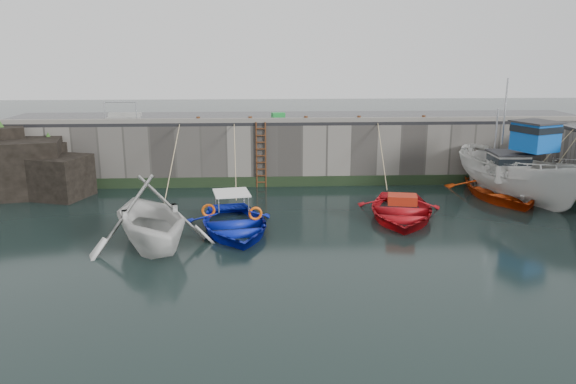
{
  "coord_description": "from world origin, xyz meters",
  "views": [
    {
      "loc": [
        -2.03,
        -16.93,
        6.59
      ],
      "look_at": [
        -0.97,
        4.16,
        1.2
      ],
      "focal_mm": 35.0,
      "sensor_mm": 36.0,
      "label": 1
    }
  ],
  "objects_px": {
    "boat_far_white": "(521,176)",
    "bollard_a": "(198,120)",
    "boat_far_orange": "(501,188)",
    "bollard_d": "(359,119)",
    "bollard_b": "(250,119)",
    "boat_near_blue": "(234,231)",
    "boat_near_navy": "(400,217)",
    "boat_near_white": "(152,245)",
    "bollard_c": "(306,119)",
    "bollard_e": "(424,118)",
    "ladder": "(261,155)",
    "fish_crate": "(278,116)"
  },
  "relations": [
    {
      "from": "boat_far_white",
      "to": "bollard_e",
      "type": "distance_m",
      "value": 5.36
    },
    {
      "from": "boat_near_white",
      "to": "boat_near_blue",
      "type": "relative_size",
      "value": 1.03
    },
    {
      "from": "boat_far_white",
      "to": "boat_near_white",
      "type": "bearing_deg",
      "value": 175.89
    },
    {
      "from": "bollard_c",
      "to": "bollard_e",
      "type": "relative_size",
      "value": 1.0
    },
    {
      "from": "boat_far_orange",
      "to": "bollard_e",
      "type": "bearing_deg",
      "value": 140.4
    },
    {
      "from": "boat_near_white",
      "to": "boat_near_navy",
      "type": "distance_m",
      "value": 9.85
    },
    {
      "from": "boat_near_blue",
      "to": "bollard_d",
      "type": "distance_m",
      "value": 9.79
    },
    {
      "from": "ladder",
      "to": "bollard_a",
      "type": "relative_size",
      "value": 11.43
    },
    {
      "from": "bollard_b",
      "to": "bollard_e",
      "type": "distance_m",
      "value": 8.5
    },
    {
      "from": "boat_near_blue",
      "to": "fish_crate",
      "type": "height_order",
      "value": "fish_crate"
    },
    {
      "from": "boat_far_orange",
      "to": "bollard_d",
      "type": "bearing_deg",
      "value": 158.89
    },
    {
      "from": "bollard_b",
      "to": "bollard_e",
      "type": "height_order",
      "value": "same"
    },
    {
      "from": "ladder",
      "to": "bollard_c",
      "type": "bearing_deg",
      "value": 8.67
    },
    {
      "from": "boat_near_navy",
      "to": "boat_far_white",
      "type": "relative_size",
      "value": 0.7
    },
    {
      "from": "bollard_a",
      "to": "bollard_c",
      "type": "bearing_deg",
      "value": 0.0
    },
    {
      "from": "boat_near_blue",
      "to": "boat_far_white",
      "type": "xyz_separation_m",
      "value": [
        12.57,
        3.71,
        1.13
      ]
    },
    {
      "from": "bollard_c",
      "to": "bollard_d",
      "type": "xyz_separation_m",
      "value": [
        2.6,
        0.0,
        0.0
      ]
    },
    {
      "from": "boat_near_white",
      "to": "boat_far_orange",
      "type": "bearing_deg",
      "value": -2.64
    },
    {
      "from": "bollard_a",
      "to": "bollard_b",
      "type": "xyz_separation_m",
      "value": [
        2.5,
        0.0,
        0.0
      ]
    },
    {
      "from": "bollard_a",
      "to": "boat_near_white",
      "type": "bearing_deg",
      "value": -95.53
    },
    {
      "from": "boat_far_white",
      "to": "bollard_b",
      "type": "bearing_deg",
      "value": 141.26
    },
    {
      "from": "boat_far_white",
      "to": "bollard_a",
      "type": "xyz_separation_m",
      "value": [
        -14.51,
        3.42,
        2.17
      ]
    },
    {
      "from": "boat_near_white",
      "to": "boat_far_white",
      "type": "xyz_separation_m",
      "value": [
        15.35,
        5.21,
        1.13
      ]
    },
    {
      "from": "boat_far_orange",
      "to": "bollard_b",
      "type": "xyz_separation_m",
      "value": [
        -11.5,
        2.72,
        2.9
      ]
    },
    {
      "from": "boat_near_navy",
      "to": "bollard_d",
      "type": "xyz_separation_m",
      "value": [
        -0.78,
        5.75,
        3.3
      ]
    },
    {
      "from": "ladder",
      "to": "bollard_a",
      "type": "bearing_deg",
      "value": 173.62
    },
    {
      "from": "boat_near_blue",
      "to": "bollard_e",
      "type": "height_order",
      "value": "bollard_e"
    },
    {
      "from": "boat_near_white",
      "to": "bollard_c",
      "type": "distance_m",
      "value": 11.03
    },
    {
      "from": "boat_near_navy",
      "to": "bollard_a",
      "type": "relative_size",
      "value": 18.72
    },
    {
      "from": "boat_far_orange",
      "to": "bollard_c",
      "type": "distance_m",
      "value": 9.66
    },
    {
      "from": "boat_near_white",
      "to": "boat_near_blue",
      "type": "height_order",
      "value": "boat_near_white"
    },
    {
      "from": "boat_near_white",
      "to": "boat_near_navy",
      "type": "xyz_separation_m",
      "value": [
        9.42,
        2.88,
        0.0
      ]
    },
    {
      "from": "boat_far_white",
      "to": "bollard_d",
      "type": "distance_m",
      "value": 7.84
    },
    {
      "from": "boat_near_white",
      "to": "boat_far_orange",
      "type": "distance_m",
      "value": 15.98
    },
    {
      "from": "bollard_c",
      "to": "bollard_e",
      "type": "distance_m",
      "value": 5.8
    },
    {
      "from": "boat_near_blue",
      "to": "boat_near_navy",
      "type": "bearing_deg",
      "value": 1.87
    },
    {
      "from": "boat_near_white",
      "to": "boat_far_orange",
      "type": "relative_size",
      "value": 0.84
    },
    {
      "from": "bollard_e",
      "to": "boat_near_white",
      "type": "bearing_deg",
      "value": -143.91
    },
    {
      "from": "bollard_d",
      "to": "bollard_a",
      "type": "bearing_deg",
      "value": 180.0
    },
    {
      "from": "ladder",
      "to": "boat_near_navy",
      "type": "relative_size",
      "value": 0.61
    },
    {
      "from": "fish_crate",
      "to": "bollard_e",
      "type": "height_order",
      "value": "fish_crate"
    },
    {
      "from": "boat_far_orange",
      "to": "bollard_c",
      "type": "bearing_deg",
      "value": 165.4
    },
    {
      "from": "boat_far_white",
      "to": "bollard_a",
      "type": "bearing_deg",
      "value": 143.89
    },
    {
      "from": "ladder",
      "to": "bollard_b",
      "type": "height_order",
      "value": "bollard_b"
    },
    {
      "from": "boat_near_navy",
      "to": "bollard_a",
      "type": "height_order",
      "value": "bollard_a"
    },
    {
      "from": "bollard_c",
      "to": "bollard_d",
      "type": "distance_m",
      "value": 2.6
    },
    {
      "from": "boat_near_blue",
      "to": "boat_far_white",
      "type": "height_order",
      "value": "boat_far_white"
    },
    {
      "from": "ladder",
      "to": "boat_far_white",
      "type": "height_order",
      "value": "boat_far_white"
    },
    {
      "from": "boat_far_white",
      "to": "bollard_a",
      "type": "distance_m",
      "value": 15.07
    },
    {
      "from": "boat_far_orange",
      "to": "fish_crate",
      "type": "bearing_deg",
      "value": 161.74
    }
  ]
}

